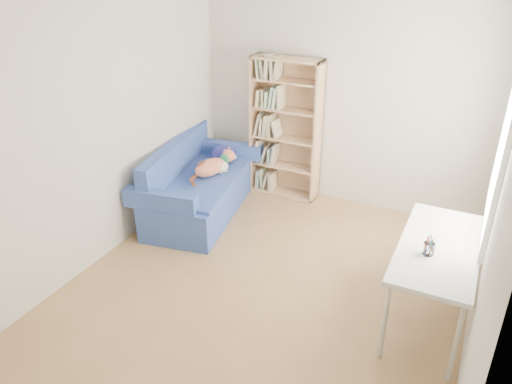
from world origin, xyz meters
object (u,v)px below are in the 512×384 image
at_px(sofa, 199,187).
at_px(bookshelf, 285,134).
at_px(pen_cup, 429,247).
at_px(desk, 438,253).

xyz_separation_m(sofa, bookshelf, (0.72, 0.89, 0.48)).
distance_m(sofa, pen_cup, 2.93).
xyz_separation_m(sofa, pen_cup, (2.72, -0.98, 0.49)).
relative_size(sofa, bookshelf, 1.06).
xyz_separation_m(desk, pen_cup, (-0.07, -0.17, 0.13)).
height_order(sofa, desk, sofa).
bearing_deg(desk, pen_cup, -112.22).
relative_size(bookshelf, pen_cup, 10.30).
distance_m(sofa, bookshelf, 1.24).
bearing_deg(bookshelf, desk, -39.65).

